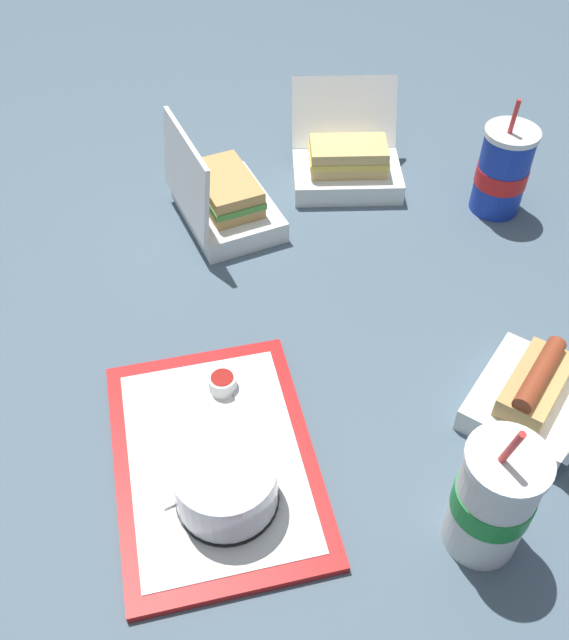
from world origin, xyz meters
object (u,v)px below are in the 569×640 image
clamshell_hotdog_front (540,395)px  soda_cup_right (493,500)px  clamshell_sandwich_right (223,200)px  soda_cup_back (503,171)px  food_tray (215,460)px  clamshell_sandwich_back (347,163)px  ketchup_cup (223,382)px  cake_container (226,484)px  plastic_fork (242,407)px

clamshell_hotdog_front → soda_cup_right: soda_cup_right is taller
clamshell_sandwich_right → soda_cup_back: size_ratio=1.15×
food_tray → clamshell_sandwich_right: bearing=-177.8°
clamshell_sandwich_right → clamshell_sandwich_back: bearing=117.4°
clamshell_hotdog_front → soda_cup_right: bearing=-30.9°
clamshell_sandwich_back → clamshell_hotdog_front: size_ratio=0.90×
clamshell_hotdog_front → clamshell_sandwich_back: bearing=-157.1°
ketchup_cup → clamshell_sandwich_right: clamshell_sandwich_right is taller
cake_container → plastic_fork: (-0.14, 0.01, -0.03)m
food_tray → clamshell_sandwich_right: (-0.51, -0.02, 0.04)m
clamshell_hotdog_front → food_tray: bearing=-79.5°
food_tray → soda_cup_right: bearing=72.4°
food_tray → soda_cup_back: 0.73m
clamshell_sandwich_right → soda_cup_right: bearing=29.4°
ketchup_cup → plastic_fork: (0.03, 0.03, -0.01)m
soda_cup_back → ketchup_cup: bearing=-47.3°
cake_container → soda_cup_back: 0.77m
clamshell_sandwich_back → clamshell_sandwich_right: bearing=-62.6°
clamshell_sandwich_right → cake_container: bearing=4.0°
food_tray → soda_cup_right: (0.10, 0.33, 0.08)m
cake_container → plastic_fork: size_ratio=1.18×
food_tray → ketchup_cup: bearing=177.9°
cake_container → food_tray: bearing=-161.4°
food_tray → cake_container: cake_container is taller
food_tray → ketchup_cup: (-0.11, 0.00, 0.02)m
cake_container → plastic_fork: bearing=175.4°
clamshell_sandwich_right → food_tray: bearing=2.2°
food_tray → soda_cup_back: (-0.55, 0.48, 0.07)m
soda_cup_back → clamshell_hotdog_front: bearing=-4.7°
ketchup_cup → clamshell_sandwich_right: (-0.40, -0.02, 0.02)m
food_tray → cake_container: bearing=18.6°
cake_container → soda_cup_right: 0.31m
cake_container → soda_cup_back: soda_cup_back is taller
plastic_fork → clamshell_sandwich_back: clamshell_sandwich_back is taller
cake_container → clamshell_sandwich_back: bearing=164.8°
cake_container → clamshell_sandwich_right: clamshell_sandwich_right is taller
ketchup_cup → clamshell_sandwich_right: size_ratio=0.16×
soda_cup_back → clamshell_sandwich_back: bearing=-106.3°
clamshell_sandwich_right → soda_cup_right: (0.62, 0.35, 0.04)m
cake_container → clamshell_hotdog_front: 0.44m
food_tray → clamshell_sandwich_back: size_ratio=1.97×
soda_cup_right → plastic_fork: bearing=-121.8°
food_tray → clamshell_hotdog_front: bearing=100.5°
plastic_fork → clamshell_sandwich_right: (-0.43, -0.05, 0.03)m
cake_container → soda_cup_right: (0.04, 0.31, 0.04)m
plastic_fork → clamshell_hotdog_front: bearing=74.0°
ketchup_cup → soda_cup_back: (-0.44, 0.47, 0.05)m
cake_container → clamshell_sandwich_back: clamshell_sandwich_back is taller
food_tray → plastic_fork: plastic_fork is taller
plastic_fork → cake_container: bearing=-20.9°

